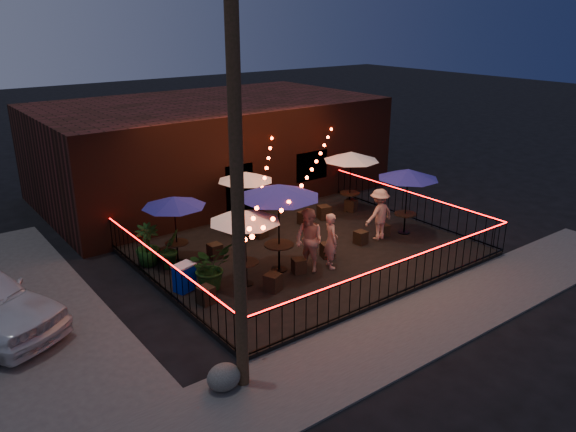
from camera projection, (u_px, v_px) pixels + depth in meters
name	position (u px, v px, depth m)	size (l,w,h in m)	color
ground	(347.00, 275.00, 16.97)	(110.00, 110.00, 0.00)	black
patio	(306.00, 252.00, 18.45)	(10.00, 8.00, 0.15)	black
sidewalk	(433.00, 318.00, 14.52)	(18.00, 2.50, 0.05)	#44413F
brick_building	(209.00, 147.00, 24.37)	(14.00, 8.00, 4.00)	black
utility_pole	(238.00, 207.00, 10.60)	(0.26, 0.26, 8.00)	#312714
fence_front	(398.00, 279.00, 15.24)	(10.00, 0.04, 1.04)	black
fence_left	(164.00, 276.00, 15.41)	(0.04, 8.00, 1.04)	black
fence_right	(410.00, 206.00, 21.08)	(0.04, 8.00, 1.04)	black
festoon_lights	(287.00, 188.00, 16.82)	(10.02, 8.72, 1.32)	#FF2D0C
cafe_table_0	(245.00, 217.00, 15.40)	(2.28, 2.28, 2.23)	black
cafe_table_1	(174.00, 203.00, 16.84)	(2.41, 2.41, 2.15)	black
cafe_table_2	(279.00, 192.00, 16.14)	(3.06, 3.06, 2.70)	black
cafe_table_3	(245.00, 177.00, 19.42)	(2.34, 2.34, 2.16)	black
cafe_table_4	(408.00, 175.00, 19.14)	(2.76, 2.76, 2.33)	black
cafe_table_5	(351.00, 157.00, 21.36)	(2.54, 2.54, 2.37)	black
bistro_chair_0	(206.00, 295.00, 14.94)	(0.40, 0.40, 0.47)	black
bistro_chair_1	(273.00, 282.00, 15.64)	(0.41, 0.41, 0.49)	black
bistro_chair_2	(165.00, 255.00, 17.48)	(0.36, 0.36, 0.42)	black
bistro_chair_3	(215.00, 251.00, 17.74)	(0.40, 0.40, 0.47)	black
bistro_chair_4	(299.00, 266.00, 16.73)	(0.37, 0.37, 0.44)	black
bistro_chair_5	(327.00, 250.00, 17.79)	(0.39, 0.39, 0.47)	black
bistro_chair_6	(260.00, 230.00, 19.39)	(0.43, 0.43, 0.51)	black
bistro_chair_7	(304.00, 218.00, 20.63)	(0.39, 0.39, 0.46)	black
bistro_chair_8	(361.00, 237.00, 18.84)	(0.37, 0.37, 0.44)	black
bistro_chair_9	(384.00, 230.00, 19.54)	(0.34, 0.34, 0.40)	black
bistro_chair_10	(324.00, 212.00, 21.12)	(0.43, 0.43, 0.51)	black
bistro_chair_11	(351.00, 205.00, 21.97)	(0.40, 0.40, 0.48)	black
patron_a	(331.00, 240.00, 16.90)	(0.63, 0.41, 1.73)	tan
patron_b	(309.00, 240.00, 16.62)	(0.94, 0.73, 1.94)	#DAAA93
patron_c	(379.00, 214.00, 19.04)	(1.15, 0.66, 1.78)	tan
potted_shrub_a	(210.00, 267.00, 15.62)	(1.19, 1.03, 1.33)	#0E360D
potted_shrub_b	(170.00, 249.00, 16.97)	(0.67, 0.54, 1.21)	#17370B
potted_shrub_c	(147.00, 245.00, 17.12)	(0.73, 0.73, 1.30)	#113F0C
cooler	(184.00, 277.00, 15.59)	(0.69, 0.58, 0.79)	#0622A9
boulder	(224.00, 377.00, 11.68)	(0.81, 0.69, 0.63)	#474742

